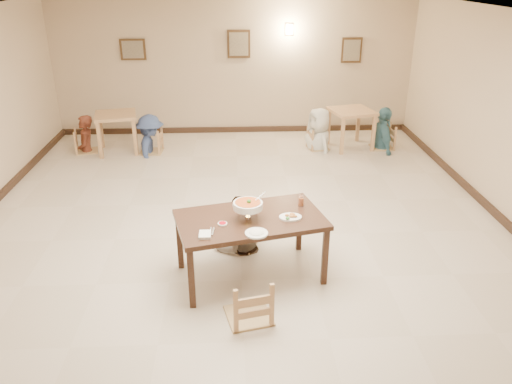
{
  "coord_description": "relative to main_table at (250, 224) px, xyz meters",
  "views": [
    {
      "loc": [
        -0.08,
        -6.28,
        3.54
      ],
      "look_at": [
        0.22,
        -0.22,
        0.79
      ],
      "focal_mm": 35.0,
      "sensor_mm": 36.0,
      "label": 1
    }
  ],
  "objects": [
    {
      "name": "bg_diner_c",
      "position": [
        1.62,
        4.72,
        0.14
      ],
      "size": [
        0.81,
        0.99,
        1.74
      ],
      "primitive_type": "imported",
      "rotation": [
        0.0,
        0.0,
        5.06
      ],
      "color": "silver",
      "rests_on": "floor"
    },
    {
      "name": "bg_chair_rl",
      "position": [
        1.62,
        4.72,
        -0.3
      ],
      "size": [
        0.41,
        0.41,
        0.87
      ],
      "rotation": [
        0.0,
        0.0,
        1.76
      ],
      "color": "tan",
      "rests_on": "floor"
    },
    {
      "name": "bg_chair_lr",
      "position": [
        -1.9,
        4.66,
        -0.25
      ],
      "size": [
        0.45,
        0.45,
        0.96
      ],
      "rotation": [
        0.0,
        0.0,
        -1.64
      ],
      "color": "tan",
      "rests_on": "floor"
    },
    {
      "name": "main_diner",
      "position": [
        -0.12,
        0.7,
        0.03
      ],
      "size": [
        0.88,
        0.78,
        1.53
      ],
      "primitive_type": "imported",
      "rotation": [
        0.0,
        0.0,
        3.45
      ],
      "color": "gray",
      "rests_on": "floor"
    },
    {
      "name": "bg_diner_d",
      "position": [
        2.99,
        4.69,
        0.15
      ],
      "size": [
        0.46,
        1.05,
        1.76
      ],
      "primitive_type": "imported",
      "rotation": [
        0.0,
        0.0,
        1.6
      ],
      "color": "teal",
      "rests_on": "floor"
    },
    {
      "name": "chili_dish",
      "position": [
        -0.33,
        -0.16,
        0.09
      ],
      "size": [
        0.11,
        0.11,
        0.02
      ],
      "color": "white",
      "rests_on": "main_table"
    },
    {
      "name": "rice_plate_far",
      "position": [
        -0.07,
        0.31,
        0.1
      ],
      "size": [
        0.27,
        0.27,
        0.06
      ],
      "color": "white",
      "rests_on": "main_table"
    },
    {
      "name": "bg_diner_a",
      "position": [
        -3.25,
        4.75,
        0.04
      ],
      "size": [
        0.45,
        0.61,
        1.55
      ],
      "primitive_type": "imported",
      "rotation": [
        0.0,
        0.0,
        4.87
      ],
      "color": "maroon",
      "rests_on": "floor"
    },
    {
      "name": "main_table",
      "position": [
        0.0,
        0.0,
        0.0
      ],
      "size": [
        1.91,
        1.36,
        0.81
      ],
      "rotation": [
        0.0,
        0.0,
        0.24
      ],
      "color": "#3D2317",
      "rests_on": "floor"
    },
    {
      "name": "drink_glass",
      "position": [
        0.64,
        0.29,
        0.14
      ],
      "size": [
        0.07,
        0.07,
        0.14
      ],
      "color": "white",
      "rests_on": "main_table"
    },
    {
      "name": "baseboard_right",
      "position": [
        3.85,
        0.99,
        -0.67
      ],
      "size": [
        0.06,
        10.0,
        0.12
      ],
      "primitive_type": "cube",
      "color": "#322117",
      "rests_on": "floor"
    },
    {
      "name": "wall_back",
      "position": [
        -0.12,
        5.99,
        0.77
      ],
      "size": [
        10.0,
        0.0,
        10.0
      ],
      "primitive_type": "plane",
      "rotation": [
        1.57,
        0.0,
        0.0
      ],
      "color": "#CBB194",
      "rests_on": "floor"
    },
    {
      "name": "fried_plate",
      "position": [
        0.47,
        -0.04,
        0.1
      ],
      "size": [
        0.27,
        0.27,
        0.06
      ],
      "color": "white",
      "rests_on": "main_table"
    },
    {
      "name": "wall_sconce",
      "position": [
        1.08,
        5.95,
        1.57
      ],
      "size": [
        0.16,
        0.05,
        0.22
      ],
      "primitive_type": "cube",
      "color": "#FFD88C",
      "rests_on": "wall_back"
    },
    {
      "name": "ceiling",
      "position": [
        -0.12,
        0.99,
        2.27
      ],
      "size": [
        10.0,
        10.0,
        0.0
      ],
      "primitive_type": "plane",
      "color": "white",
      "rests_on": "wall_back"
    },
    {
      "name": "curry_warmer",
      "position": [
        -0.03,
        -0.05,
        0.26
      ],
      "size": [
        0.39,
        0.35,
        0.31
      ],
      "color": "silver",
      "rests_on": "main_table"
    },
    {
      "name": "bg_table_left",
      "position": [
        -2.57,
        4.74,
        -0.06
      ],
      "size": [
        0.95,
        0.95,
        0.81
      ],
      "rotation": [
        0.0,
        0.0,
        0.2
      ],
      "color": "tan",
      "rests_on": "floor"
    },
    {
      "name": "chair_near",
      "position": [
        -0.05,
        -0.82,
        -0.23
      ],
      "size": [
        0.47,
        0.47,
        1.01
      ],
      "rotation": [
        0.0,
        0.0,
        3.37
      ],
      "color": "tan",
      "rests_on": "floor"
    },
    {
      "name": "bg_chair_rr",
      "position": [
        2.99,
        4.69,
        -0.26
      ],
      "size": [
        0.44,
        0.44,
        0.95
      ],
      "rotation": [
        0.0,
        0.0,
        -1.55
      ],
      "color": "tan",
      "rests_on": "floor"
    },
    {
      "name": "floor",
      "position": [
        -0.12,
        0.99,
        -0.73
      ],
      "size": [
        10.0,
        10.0,
        0.0
      ],
      "primitive_type": "plane",
      "color": "beige",
      "rests_on": "ground"
    },
    {
      "name": "picture_a",
      "position": [
        -2.32,
        5.95,
        1.17
      ],
      "size": [
        0.55,
        0.04,
        0.45
      ],
      "color": "#3D2917",
      "rests_on": "wall_back"
    },
    {
      "name": "bg_table_right",
      "position": [
        2.31,
        4.76,
        -0.05
      ],
      "size": [
        0.99,
        0.99,
        0.82
      ],
      "rotation": [
        0.0,
        0.0,
        0.23
      ],
      "color": "tan",
      "rests_on": "floor"
    },
    {
      "name": "rice_plate_near",
      "position": [
        0.05,
        -0.41,
        0.09
      ],
      "size": [
        0.26,
        0.26,
        0.06
      ],
      "color": "white",
      "rests_on": "main_table"
    },
    {
      "name": "picture_b",
      "position": [
        -0.02,
        5.95,
        1.27
      ],
      "size": [
        0.5,
        0.04,
        0.6
      ],
      "color": "#3D2917",
      "rests_on": "wall_back"
    },
    {
      "name": "baseboard_back",
      "position": [
        -0.12,
        5.96,
        -0.67
      ],
      "size": [
        8.0,
        0.06,
        0.12
      ],
      "primitive_type": "cube",
      "color": "#322117",
      "rests_on": "floor"
    },
    {
      "name": "bg_chair_ll",
      "position": [
        -3.25,
        4.75,
        -0.28
      ],
      "size": [
        0.43,
        0.43,
        0.91
      ],
      "rotation": [
        0.0,
        0.0,
        1.8
      ],
      "color": "tan",
      "rests_on": "floor"
    },
    {
      "name": "picture_c",
      "position": [
        2.48,
        5.95,
        1.12
      ],
      "size": [
        0.45,
        0.04,
        0.55
      ],
      "color": "#3D2917",
      "rests_on": "wall_back"
    },
    {
      "name": "bg_diner_b",
      "position": [
        -1.9,
        4.66,
        0.06
      ],
      "size": [
        0.63,
        1.05,
        1.59
      ],
      "primitive_type": "imported",
      "rotation": [
        0.0,
        0.0,
        1.61
      ],
      "color": "#41578E",
      "rests_on": "floor"
    },
    {
      "name": "napkin_cutlery",
      "position": [
        -0.52,
        -0.42,
        0.1
      ],
      "size": [
        0.17,
        0.27,
        0.03
      ],
      "color": "white",
      "rests_on": "main_table"
    },
    {
      "name": "chair_far",
      "position": [
        -0.13,
        0.76,
        -0.25
      ],
      "size": [
        0.45,
        0.45,
        0.96
      ],
      "rotation": [
        0.0,
        0.0,
        -0.38
      ],
      "color": "tan",
      "rests_on": "floor"
    }
  ]
}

